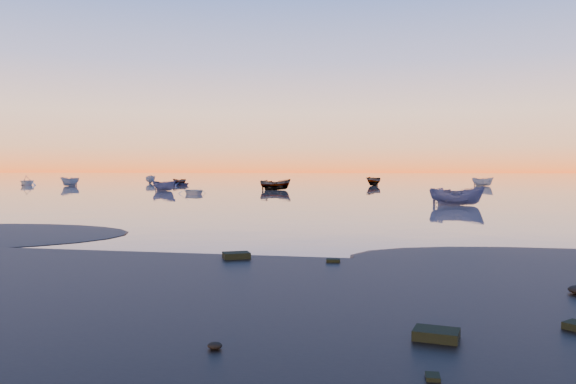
% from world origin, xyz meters
% --- Properties ---
extents(ground, '(600.00, 600.00, 0.00)m').
position_xyz_m(ground, '(0.00, 100.00, 0.00)').
color(ground, '#605650').
rests_on(ground, ground).
extents(mud_lobes, '(140.00, 6.00, 0.07)m').
position_xyz_m(mud_lobes, '(0.00, -1.00, 0.01)').
color(mud_lobes, black).
rests_on(mud_lobes, ground).
extents(moored_fleet, '(124.00, 58.00, 1.20)m').
position_xyz_m(moored_fleet, '(0.00, 53.00, 0.00)').
color(moored_fleet, beige).
rests_on(moored_fleet, ground).
extents(boat_near_left, '(4.53, 3.52, 1.05)m').
position_xyz_m(boat_near_left, '(-10.48, 38.15, 0.00)').
color(boat_near_left, beige).
rests_on(boat_near_left, ground).
extents(boat_near_center, '(1.76, 4.07, 1.40)m').
position_xyz_m(boat_near_center, '(15.72, 24.00, 0.00)').
color(boat_near_center, navy).
rests_on(boat_near_center, ground).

